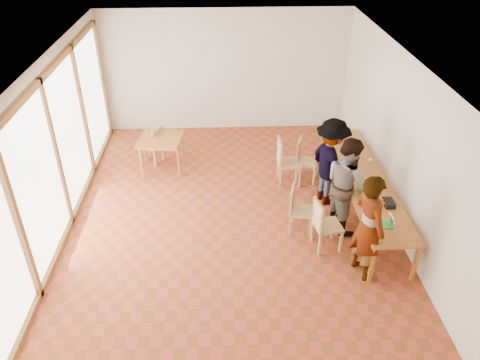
# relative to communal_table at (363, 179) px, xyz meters

# --- Properties ---
(ground) EXTENTS (8.00, 8.00, 0.00)m
(ground) POSITION_rel_communal_table_xyz_m (-2.50, -0.18, -0.70)
(ground) COLOR #A53F27
(ground) RESTS_ON ground
(wall_back) EXTENTS (6.00, 0.10, 3.00)m
(wall_back) POSITION_rel_communal_table_xyz_m (-2.50, 3.82, 0.80)
(wall_back) COLOR beige
(wall_back) RESTS_ON ground
(wall_front) EXTENTS (6.00, 0.10, 3.00)m
(wall_front) POSITION_rel_communal_table_xyz_m (-2.50, -4.18, 0.80)
(wall_front) COLOR beige
(wall_front) RESTS_ON ground
(wall_right) EXTENTS (0.10, 8.00, 3.00)m
(wall_right) POSITION_rel_communal_table_xyz_m (0.50, -0.18, 0.80)
(wall_right) COLOR beige
(wall_right) RESTS_ON ground
(window_wall) EXTENTS (0.10, 8.00, 3.00)m
(window_wall) POSITION_rel_communal_table_xyz_m (-5.46, -0.18, 0.80)
(window_wall) COLOR white
(window_wall) RESTS_ON ground
(ceiling) EXTENTS (6.00, 8.00, 0.04)m
(ceiling) POSITION_rel_communal_table_xyz_m (-2.50, -0.18, 2.32)
(ceiling) COLOR white
(ceiling) RESTS_ON wall_back
(communal_table) EXTENTS (0.80, 4.00, 0.75)m
(communal_table) POSITION_rel_communal_table_xyz_m (0.00, 0.00, 0.00)
(communal_table) COLOR #AA6E25
(communal_table) RESTS_ON ground
(side_table) EXTENTS (0.90, 0.90, 0.75)m
(side_table) POSITION_rel_communal_table_xyz_m (-3.94, 1.76, -0.03)
(side_table) COLOR #AA6E25
(side_table) RESTS_ON ground
(chair_near) EXTENTS (0.50, 0.50, 0.50)m
(chair_near) POSITION_rel_communal_table_xyz_m (-0.96, -1.07, -0.13)
(chair_near) COLOR #DEB16F
(chair_near) RESTS_ON ground
(chair_mid) EXTENTS (0.51, 0.51, 0.47)m
(chair_mid) POSITION_rel_communal_table_xyz_m (-1.32, -0.54, -0.16)
(chair_mid) COLOR #DEB16F
(chair_mid) RESTS_ON ground
(chair_far) EXTENTS (0.47, 0.47, 0.53)m
(chair_far) POSITION_rel_communal_table_xyz_m (-1.34, 1.06, -0.09)
(chair_far) COLOR #DEB16F
(chair_far) RESTS_ON ground
(chair_empty) EXTENTS (0.54, 0.54, 0.49)m
(chair_empty) POSITION_rel_communal_table_xyz_m (-0.94, 1.19, -0.14)
(chair_empty) COLOR #DEB16F
(chair_empty) RESTS_ON ground
(chair_spare) EXTENTS (0.54, 0.54, 0.47)m
(chair_spare) POSITION_rel_communal_table_xyz_m (-4.11, 2.03, -0.16)
(chair_spare) COLOR #DEB16F
(chair_spare) RESTS_ON ground
(person_near) EXTENTS (0.63, 0.77, 1.81)m
(person_near) POSITION_rel_communal_table_xyz_m (-0.41, -1.70, 0.20)
(person_near) COLOR gray
(person_near) RESTS_ON ground
(person_mid) EXTENTS (0.90, 1.03, 1.78)m
(person_mid) POSITION_rel_communal_table_xyz_m (-0.44, -0.44, 0.19)
(person_mid) COLOR gray
(person_mid) RESTS_ON ground
(person_far) EXTENTS (0.98, 1.29, 1.76)m
(person_far) POSITION_rel_communal_table_xyz_m (-0.56, 0.34, 0.18)
(person_far) COLOR gray
(person_far) RESTS_ON ground
(laptop_near) EXTENTS (0.19, 0.22, 0.18)m
(laptop_near) POSITION_rel_communal_table_xyz_m (0.01, -1.46, 0.10)
(laptop_near) COLOR green
(laptop_near) RESTS_ON communal_table
(laptop_mid) EXTENTS (0.20, 0.23, 0.19)m
(laptop_mid) POSITION_rel_communal_table_xyz_m (-0.10, -0.41, 0.10)
(laptop_mid) COLOR green
(laptop_mid) RESTS_ON communal_table
(laptop_far) EXTENTS (0.24, 0.26, 0.18)m
(laptop_far) POSITION_rel_communal_table_xyz_m (-0.04, 1.13, 0.10)
(laptop_far) COLOR green
(laptop_far) RESTS_ON communal_table
(yellow_mug) EXTENTS (0.13, 0.13, 0.09)m
(yellow_mug) POSITION_rel_communal_table_xyz_m (0.07, -0.91, 0.09)
(yellow_mug) COLOR yellow
(yellow_mug) RESTS_ON communal_table
(green_bottle) EXTENTS (0.07, 0.07, 0.28)m
(green_bottle) POSITION_rel_communal_table_xyz_m (-0.11, 0.93, 0.19)
(green_bottle) COLOR #1A6E40
(green_bottle) RESTS_ON communal_table
(clear_glass) EXTENTS (0.07, 0.07, 0.09)m
(clear_glass) POSITION_rel_communal_table_xyz_m (0.07, -0.50, 0.09)
(clear_glass) COLOR silver
(clear_glass) RESTS_ON communal_table
(condiment_cup) EXTENTS (0.08, 0.08, 0.06)m
(condiment_cup) POSITION_rel_communal_table_xyz_m (0.27, 0.55, 0.08)
(condiment_cup) COLOR white
(condiment_cup) RESTS_ON communal_table
(pink_phone) EXTENTS (0.05, 0.10, 0.01)m
(pink_phone) POSITION_rel_communal_table_xyz_m (-0.08, -0.47, 0.05)
(pink_phone) COLOR #C33987
(pink_phone) RESTS_ON communal_table
(black_pouch) EXTENTS (0.16, 0.26, 0.09)m
(black_pouch) POSITION_rel_communal_table_xyz_m (0.17, -0.92, 0.09)
(black_pouch) COLOR black
(black_pouch) RESTS_ON communal_table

